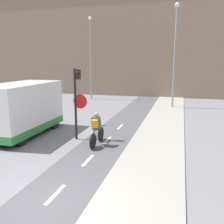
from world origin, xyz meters
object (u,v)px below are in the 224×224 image
traffic_light_pole (77,96)px  street_lamp_far (91,51)px  cyclist_near (97,130)px  street_lamp_sidewalk (175,46)px  van (22,110)px

traffic_light_pole → street_lamp_far: (-3.80, 12.13, 2.55)m
cyclist_near → street_lamp_far: bearing=111.2°
traffic_light_pole → cyclist_near: (1.13, -0.58, -1.33)m
street_lamp_sidewalk → cyclist_near: street_lamp_sidewalk is taller
street_lamp_far → street_lamp_sidewalk: bearing=-17.9°
traffic_light_pole → cyclist_near: bearing=-27.1°
traffic_light_pole → van: bearing=-179.6°
traffic_light_pole → street_lamp_far: 12.96m
street_lamp_far → cyclist_near: street_lamp_far is taller
street_lamp_far → street_lamp_sidewalk: (7.76, -2.51, 0.12)m
street_lamp_sidewalk → van: (-6.89, -9.64, -3.45)m
traffic_light_pole → van: size_ratio=0.73×
traffic_light_pole → van: traffic_light_pole is taller
street_lamp_far → van: street_lamp_far is taller
traffic_light_pole → street_lamp_sidewalk: (3.95, 9.62, 2.67)m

